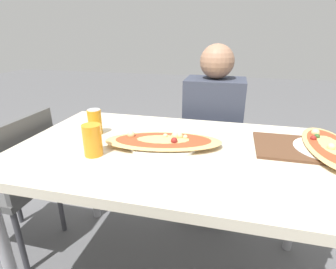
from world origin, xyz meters
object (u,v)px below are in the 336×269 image
at_px(dining_table, 173,163).
at_px(person_seated, 213,121).
at_px(soda_can, 95,122).
at_px(pizza_second, 329,147).
at_px(drink_glass, 92,140).
at_px(pizza_main, 163,142).
at_px(chair_far_seated, 212,144).
at_px(chair_side_left, 18,178).

xyz_separation_m(dining_table, person_seated, (0.12, 0.63, -0.00)).
height_order(soda_can, pizza_second, soda_can).
distance_m(person_seated, drink_glass, 0.90).
bearing_deg(pizza_main, chair_far_seated, 76.83).
bearing_deg(soda_can, drink_glass, -63.76).
xyz_separation_m(pizza_main, pizza_second, (0.69, 0.11, -0.00)).
distance_m(chair_side_left, pizza_main, 0.89).
bearing_deg(chair_far_seated, pizza_second, 129.96).
xyz_separation_m(dining_table, soda_can, (-0.41, 0.08, 0.13)).
xyz_separation_m(soda_can, drink_glass, (0.11, -0.22, 0.00)).
bearing_deg(soda_can, pizza_main, -10.26).
distance_m(chair_far_seated, pizza_second, 0.87).
distance_m(chair_far_seated, chair_side_left, 1.25).
height_order(dining_table, person_seated, person_seated).
relative_size(chair_side_left, pizza_second, 1.76).
height_order(dining_table, chair_side_left, chair_side_left).
relative_size(dining_table, pizza_second, 2.90).
bearing_deg(drink_glass, pizza_main, 31.22).
height_order(chair_side_left, pizza_second, chair_side_left).
bearing_deg(soda_can, person_seated, 46.21).
xyz_separation_m(chair_far_seated, soda_can, (-0.53, -0.67, 0.35)).
distance_m(dining_table, soda_can, 0.44).
height_order(chair_far_seated, pizza_main, chair_far_seated).
bearing_deg(chair_far_seated, pizza_main, 76.83).
distance_m(dining_table, chair_side_left, 0.91).
bearing_deg(drink_glass, dining_table, 25.49).
bearing_deg(dining_table, drink_glass, -154.51).
bearing_deg(drink_glass, chair_far_seated, 64.38).
height_order(dining_table, pizza_main, pizza_main).
distance_m(chair_far_seated, person_seated, 0.24).
relative_size(person_seated, drink_glass, 9.00).
height_order(person_seated, pizza_second, person_seated).
height_order(person_seated, soda_can, person_seated).
xyz_separation_m(dining_table, drink_glass, (-0.30, -0.14, 0.14)).
relative_size(dining_table, chair_side_left, 1.64).
distance_m(drink_glass, pizza_second, 0.99).
relative_size(person_seated, soda_can, 9.39).
xyz_separation_m(chair_far_seated, pizza_main, (-0.17, -0.73, 0.30)).
bearing_deg(drink_glass, chair_side_left, 165.30).
bearing_deg(pizza_main, dining_table, -12.34).
height_order(pizza_main, pizza_second, same).
relative_size(chair_far_seated, pizza_second, 1.76).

